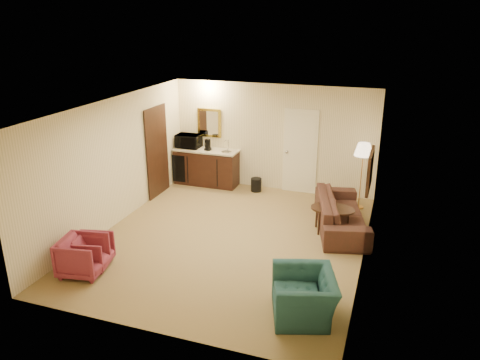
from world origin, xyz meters
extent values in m
plane|color=#97764D|center=(0.00, 0.00, 0.00)|extent=(6.00, 6.00, 0.00)
cube|color=beige|center=(0.00, 3.00, 1.30)|extent=(5.00, 0.02, 2.60)
cube|color=beige|center=(-2.50, 0.00, 1.30)|extent=(0.02, 6.00, 2.60)
cube|color=beige|center=(2.50, 0.00, 1.30)|extent=(0.02, 6.00, 2.60)
cube|color=white|center=(0.00, 0.00, 2.60)|extent=(5.00, 6.00, 0.02)
cube|color=#F2E8C6|center=(0.70, 2.97, 1.02)|extent=(0.82, 0.06, 2.05)
cube|color=black|center=(-2.47, 1.70, 1.05)|extent=(0.06, 0.98, 2.10)
cube|color=yellow|center=(-1.65, 2.97, 1.55)|extent=(0.62, 0.04, 0.72)
cube|color=black|center=(2.46, 0.40, 1.55)|extent=(0.06, 0.90, 0.70)
cube|color=black|center=(-1.65, 2.72, 0.46)|extent=(1.64, 0.58, 0.92)
imported|color=black|center=(1.95, 1.21, 0.45)|extent=(1.21, 2.38, 0.89)
imported|color=#215054|center=(1.84, -1.93, 0.44)|extent=(0.93, 1.15, 0.87)
imported|color=maroon|center=(-1.90, -2.00, 0.36)|extent=(0.77, 0.80, 0.72)
imported|color=maroon|center=(-1.90, -1.75, 0.32)|extent=(0.70, 0.73, 0.63)
cube|color=black|center=(1.80, 1.00, 0.25)|extent=(1.01, 0.83, 0.50)
cube|color=gold|center=(2.20, 2.40, 0.76)|extent=(0.50, 0.50, 1.52)
cylinder|color=black|center=(-0.30, 2.65, 0.16)|extent=(0.28, 0.28, 0.33)
imported|color=black|center=(-2.15, 2.76, 1.13)|extent=(0.61, 0.34, 0.41)
cylinder|color=black|center=(-1.59, 2.69, 1.06)|extent=(0.15, 0.15, 0.28)
camera|label=1|loc=(2.84, -7.69, 4.16)|focal=35.00mm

